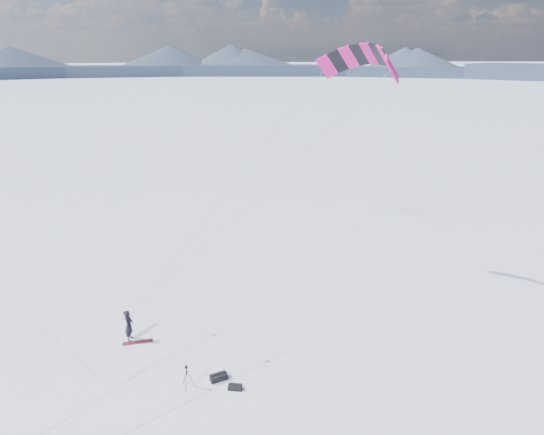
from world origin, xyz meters
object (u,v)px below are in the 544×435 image
object	(u,v)px
snowboard	(138,342)
gear_bag_a	(219,377)
snowkiter	(131,340)
gear_bag_b	(235,387)
tripod	(187,374)

from	to	relation	value
snowboard	gear_bag_a	size ratio (longest dim) A/B	1.80
snowkiter	snowboard	size ratio (longest dim) A/B	1.16
snowkiter	gear_bag_a	world-z (taller)	snowkiter
snowkiter	gear_bag_a	bearing A→B (deg)	-125.22
gear_bag_b	tripod	bearing A→B (deg)	-175.41
snowkiter	snowboard	world-z (taller)	snowkiter
snowkiter	snowboard	distance (m)	0.52
tripod	gear_bag_a	distance (m)	1.57
gear_bag_b	snowkiter	bearing A→B (deg)	154.37
tripod	gear_bag_a	size ratio (longest dim) A/B	1.39
tripod	gear_bag_a	bearing A→B (deg)	-0.82
tripod	gear_bag_b	distance (m)	2.26
snowkiter	gear_bag_b	bearing A→B (deg)	-126.10
snowboard	tripod	xyz separation A→B (m)	(2.20, -4.20, 0.74)
snowkiter	tripod	bearing A→B (deg)	-138.15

